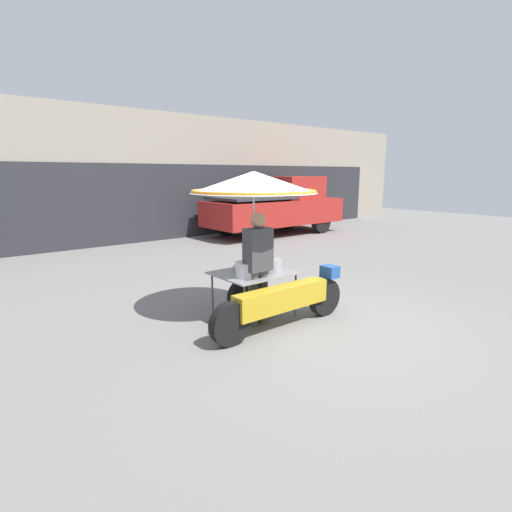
# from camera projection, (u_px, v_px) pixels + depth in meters

# --- Properties ---
(ground_plane) EXTENTS (36.00, 36.00, 0.00)m
(ground_plane) POSITION_uv_depth(u_px,v_px,m) (305.00, 323.00, 5.74)
(ground_plane) COLOR slate
(shopfront_building) EXTENTS (28.00, 2.06, 3.99)m
(shopfront_building) POSITION_uv_depth(u_px,v_px,m) (93.00, 177.00, 12.21)
(shopfront_building) COLOR gray
(shopfront_building) RESTS_ON ground
(vendor_motorcycle_cart) EXTENTS (2.30, 1.80, 2.14)m
(vendor_motorcycle_cart) POSITION_uv_depth(u_px,v_px,m) (258.00, 208.00, 5.61)
(vendor_motorcycle_cart) COLOR black
(vendor_motorcycle_cart) RESTS_ON ground
(vendor_person) EXTENTS (0.38, 0.22, 1.59)m
(vendor_person) POSITION_uv_depth(u_px,v_px,m) (258.00, 263.00, 5.51)
(vendor_person) COLOR #4C473D
(vendor_person) RESTS_ON ground
(pickup_truck) EXTENTS (5.02, 1.95, 2.01)m
(pickup_truck) POSITION_uv_depth(u_px,v_px,m) (277.00, 207.00, 13.99)
(pickup_truck) COLOR black
(pickup_truck) RESTS_ON ground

